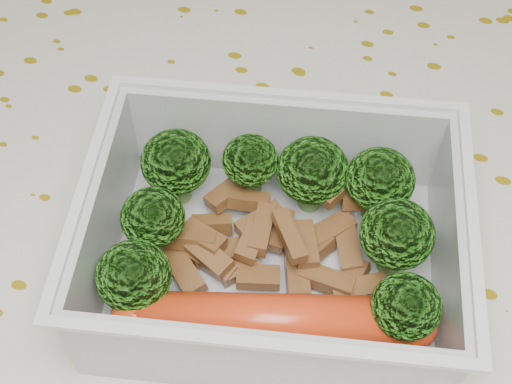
% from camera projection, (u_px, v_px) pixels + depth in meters
% --- Properties ---
extents(dining_table, '(1.40, 0.90, 0.75)m').
position_uv_depth(dining_table, '(249.00, 296.00, 0.48)').
color(dining_table, brown).
rests_on(dining_table, ground).
extents(tablecloth, '(1.46, 0.96, 0.19)m').
position_uv_depth(tablecloth, '(248.00, 258.00, 0.44)').
color(tablecloth, beige).
rests_on(tablecloth, dining_table).
extents(lunch_container, '(0.22, 0.18, 0.07)m').
position_uv_depth(lunch_container, '(273.00, 250.00, 0.38)').
color(lunch_container, silver).
rests_on(lunch_container, tablecloth).
extents(broccoli_florets, '(0.17, 0.13, 0.05)m').
position_uv_depth(broccoli_florets, '(278.00, 211.00, 0.37)').
color(broccoli_florets, '#608C3F').
rests_on(broccoli_florets, lunch_container).
extents(meat_pile, '(0.12, 0.09, 0.03)m').
position_uv_depth(meat_pile, '(272.00, 243.00, 0.39)').
color(meat_pile, brown).
rests_on(meat_pile, lunch_container).
extents(sausage, '(0.16, 0.06, 0.03)m').
position_uv_depth(sausage, '(274.00, 321.00, 0.35)').
color(sausage, red).
rests_on(sausage, lunch_container).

